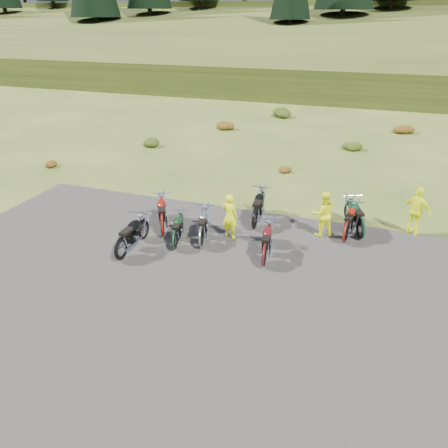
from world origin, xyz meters
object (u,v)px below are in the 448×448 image
at_px(motorcycle_0, 123,260).
at_px(person_middle, 230,217).
at_px(motorcycle_7, 359,239).
at_px(motorcycle_3, 201,247).

height_order(motorcycle_0, person_middle, person_middle).
distance_m(motorcycle_7, person_middle, 4.71).
height_order(motorcycle_0, motorcycle_3, motorcycle_0).
bearing_deg(person_middle, motorcycle_3, 67.19).
height_order(motorcycle_3, motorcycle_7, motorcycle_7).
bearing_deg(motorcycle_3, person_middle, -50.00).
xyz_separation_m(motorcycle_0, person_middle, (2.81, 2.65, 0.82)).
height_order(motorcycle_0, motorcycle_7, motorcycle_7).
relative_size(motorcycle_0, motorcycle_3, 1.06).
bearing_deg(person_middle, motorcycle_0, 55.78).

